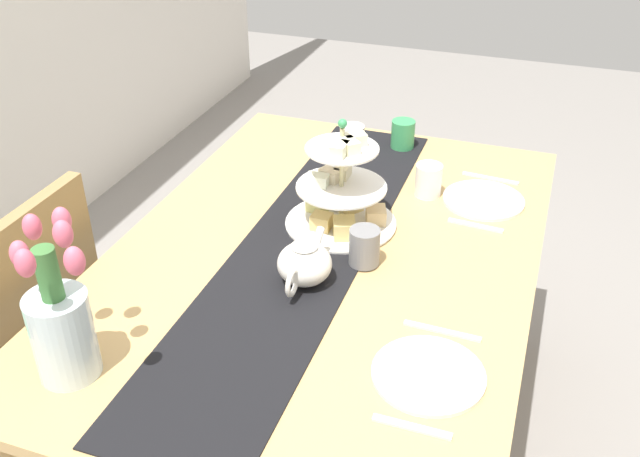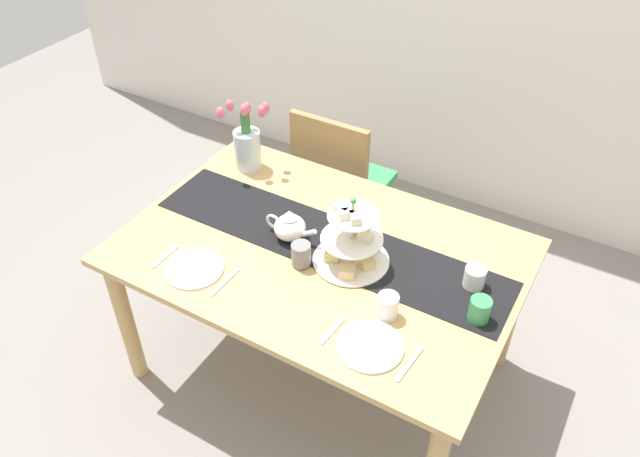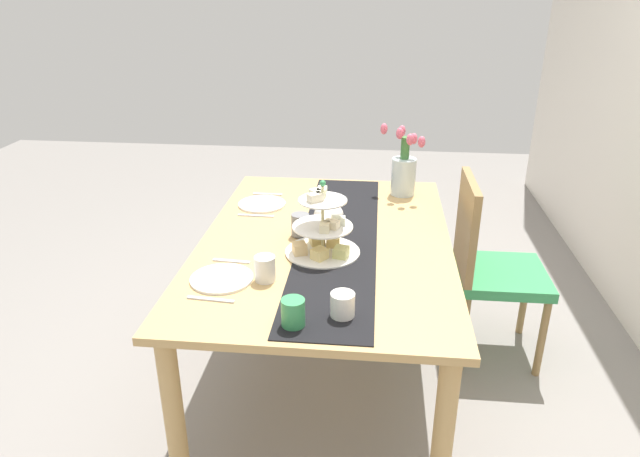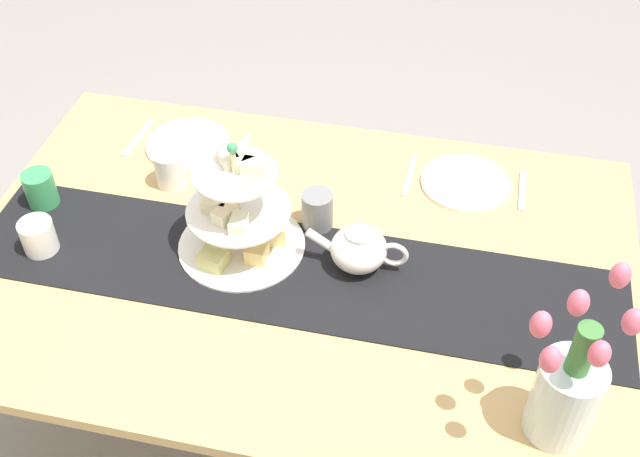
% 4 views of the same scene
% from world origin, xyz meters
% --- Properties ---
extents(ground_plane, '(8.00, 8.00, 0.00)m').
position_xyz_m(ground_plane, '(0.00, 0.00, 0.00)').
color(ground_plane, gray).
extents(dining_table, '(1.57, 1.05, 0.74)m').
position_xyz_m(dining_table, '(0.00, 0.00, 0.64)').
color(dining_table, tan).
rests_on(dining_table, ground_plane).
extents(chair_left, '(0.42, 0.42, 0.91)m').
position_xyz_m(chair_left, '(-0.32, 0.75, 0.50)').
color(chair_left, olive).
rests_on(chair_left, ground_plane).
extents(table_runner, '(1.51, 0.32, 0.00)m').
position_xyz_m(table_runner, '(0.00, 0.05, 0.74)').
color(table_runner, black).
rests_on(table_runner, dining_table).
extents(tiered_cake_stand, '(0.30, 0.30, 0.30)m').
position_xyz_m(tiered_cake_stand, '(0.14, -0.00, 0.83)').
color(tiered_cake_stand, beige).
rests_on(tiered_cake_stand, table_runner).
extents(teapot, '(0.24, 0.13, 0.14)m').
position_xyz_m(teapot, '(-0.14, 0.00, 0.80)').
color(teapot, white).
rests_on(teapot, table_runner).
extents(tulip_vase, '(0.18, 0.22, 0.35)m').
position_xyz_m(tulip_vase, '(-0.59, 0.34, 0.87)').
color(tulip_vase, silver).
rests_on(tulip_vase, dining_table).
extents(cream_jug, '(0.08, 0.08, 0.08)m').
position_xyz_m(cream_jug, '(0.59, 0.11, 0.78)').
color(cream_jug, white).
rests_on(cream_jug, dining_table).
extents(dinner_plate_left, '(0.23, 0.23, 0.01)m').
position_xyz_m(dinner_plate_left, '(-0.36, -0.35, 0.74)').
color(dinner_plate_left, white).
rests_on(dinner_plate_left, dining_table).
extents(fork_left, '(0.02, 0.15, 0.01)m').
position_xyz_m(fork_left, '(-0.51, -0.35, 0.74)').
color(fork_left, silver).
rests_on(fork_left, dining_table).
extents(knife_left, '(0.02, 0.17, 0.01)m').
position_xyz_m(knife_left, '(-0.22, -0.35, 0.74)').
color(knife_left, silver).
rests_on(knife_left, dining_table).
extents(dinner_plate_right, '(0.23, 0.23, 0.01)m').
position_xyz_m(dinner_plate_right, '(0.39, -0.35, 0.74)').
color(dinner_plate_right, white).
rests_on(dinner_plate_right, dining_table).
extents(fork_right, '(0.03, 0.15, 0.01)m').
position_xyz_m(fork_right, '(0.25, -0.35, 0.74)').
color(fork_right, silver).
rests_on(fork_right, dining_table).
extents(knife_right, '(0.03, 0.17, 0.01)m').
position_xyz_m(knife_right, '(0.54, -0.35, 0.74)').
color(knife_right, silver).
rests_on(knife_right, dining_table).
extents(mug_grey, '(0.08, 0.08, 0.09)m').
position_xyz_m(mug_grey, '(-0.02, -0.11, 0.79)').
color(mug_grey, slate).
rests_on(mug_grey, table_runner).
extents(mug_white_text, '(0.08, 0.08, 0.09)m').
position_xyz_m(mug_white_text, '(0.38, -0.19, 0.78)').
color(mug_white_text, white).
rests_on(mug_white_text, dining_table).
extents(mug_orange, '(0.08, 0.08, 0.09)m').
position_xyz_m(mug_orange, '(0.67, -0.04, 0.78)').
color(mug_orange, '#389356').
rests_on(mug_orange, dining_table).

